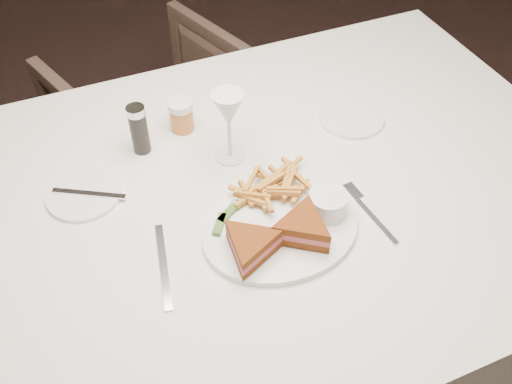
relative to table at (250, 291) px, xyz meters
name	(u,v)px	position (x,y,z in m)	size (l,w,h in m)	color
ground	(181,312)	(-0.18, 0.23, -0.38)	(5.00, 5.00, 0.00)	black
table	(250,291)	(0.00, 0.00, 0.00)	(1.57, 1.05, 0.75)	silver
chair_far	(162,119)	(-0.09, 0.84, -0.05)	(0.63, 0.59, 0.64)	#48362C
table_setting	(258,190)	(0.01, -0.04, 0.41)	(0.81, 0.60, 0.18)	white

